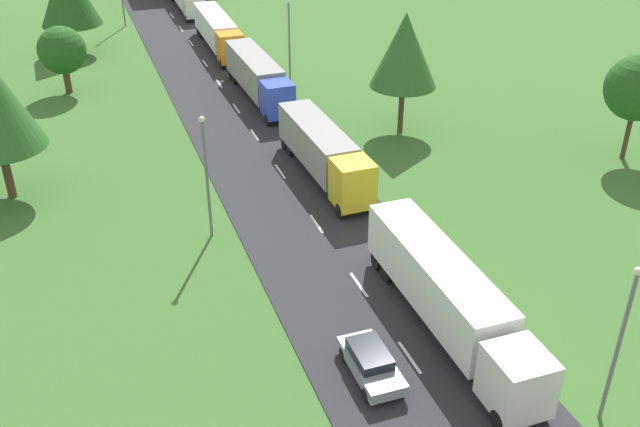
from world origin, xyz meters
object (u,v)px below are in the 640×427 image
truck_second (323,151)px  tree_maple (638,88)px  truck_fourth (218,30)px  tree_pine (62,50)px  lamppost_third (289,41)px  truck_third (258,76)px  car_second (371,362)px  lamppost_second (206,171)px  lamppost_lead (620,338)px  tree_oak (405,50)px  truck_lead (447,294)px

truck_second → tree_maple: tree_maple is taller
tree_maple → truck_fourth: bearing=121.0°
tree_pine → lamppost_third: bearing=-17.9°
truck_fourth → truck_second: bearing=-89.7°
lamppost_third → truck_third: bearing=-161.3°
car_second → tree_pine: tree_pine is taller
lamppost_second → car_second: bearing=-73.9°
car_second → lamppost_lead: (8.31, -5.77, 3.59)m
truck_fourth → tree_oak: size_ratio=1.53×
truck_third → tree_maple: 31.15m
truck_third → car_second: bearing=-97.4°
lamppost_second → tree_pine: (-7.04, 29.36, -0.43)m
lamppost_second → tree_maple: 31.45m
truck_third → tree_pine: 17.81m
lamppost_lead → tree_oak: bearing=80.4°
truck_lead → truck_second: bearing=89.9°
truck_second → car_second: bearing=-103.8°
car_second → lamppost_second: lamppost_second is taller
lamppost_lead → lamppost_second: (-12.59, 20.57, 0.01)m
truck_lead → truck_third: size_ratio=1.06×
truck_lead → car_second: truck_lead is taller
lamppost_third → truck_lead: bearing=-95.2°
truck_second → tree_pine: size_ratio=2.08×
lamppost_third → tree_oak: size_ratio=0.87×
lamppost_second → tree_pine: size_ratio=1.28×
truck_third → truck_fourth: 15.99m
car_second → tree_oak: size_ratio=0.44×
car_second → lamppost_second: (-4.28, 14.79, 3.60)m
truck_third → tree_maple: tree_maple is taller
car_second → lamppost_third: (8.13, 37.88, 3.86)m
tree_oak → tree_maple: size_ratio=1.22×
truck_second → tree_pine: 29.27m
lamppost_third → tree_oak: 13.53m
truck_fourth → tree_pine: bearing=-151.8°
tree_maple → lamppost_second: bearing=-179.0°
car_second → truck_fourth: bearing=84.9°
truck_third → tree_maple: bearing=-43.8°
lamppost_lead → tree_maple: (18.84, 21.10, 1.13)m
truck_lead → truck_second: truck_lead is taller
lamppost_lead → lamppost_second: bearing=121.5°
tree_oak → lamppost_lead: bearing=-99.6°
truck_second → truck_fourth: (-0.19, 32.89, -0.02)m
car_second → lamppost_lead: 10.74m
truck_second → truck_fourth: 32.89m
car_second → tree_maple: size_ratio=0.53×
car_second → lamppost_lead: bearing=-34.8°
truck_lead → lamppost_second: size_ratio=1.85×
truck_fourth → tree_pine: tree_pine is taller
lamppost_lead → lamppost_third: size_ratio=0.94×
truck_fourth → car_second: truck_fourth is taller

